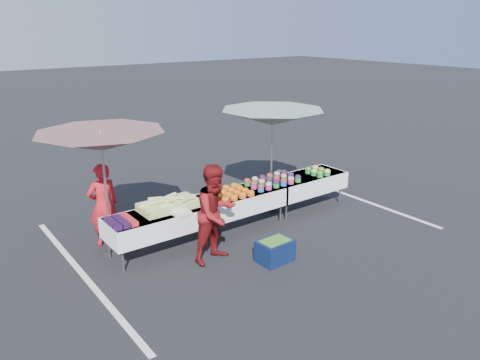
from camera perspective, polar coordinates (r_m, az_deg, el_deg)
ground at (r=9.49m, az=0.00°, el=-5.74°), size 80.00×80.00×0.00m
stripe_left at (r=8.20m, az=-18.58°, el=-10.90°), size 0.10×5.00×0.00m
stripe_right at (r=11.56m, az=12.83°, el=-1.71°), size 0.10×5.00×0.00m
table_left at (r=8.40m, az=-9.93°, el=-5.02°), size 1.86×0.81×0.75m
table_center at (r=9.27m, az=0.00°, el=-2.45°), size 1.86×0.81×0.75m
table_right at (r=10.39m, az=7.98°, el=-0.31°), size 1.86×0.81×0.75m
berry_punnets at (r=8.01m, az=-14.34°, el=-4.92°), size 0.40×0.54×0.08m
corn_pile at (r=8.44m, az=-8.69°, el=-2.95°), size 1.16×0.57×0.26m
plastic_bags at (r=8.21m, az=-7.18°, el=-3.99°), size 0.30×0.25×0.05m
carrot_bowls at (r=9.05m, az=-1.23°, el=-1.52°), size 0.75×0.69×0.11m
potato_cups at (r=9.69m, az=4.03°, el=-0.00°), size 1.14×0.58×0.16m
bean_baskets at (r=10.43m, az=9.45°, el=1.06°), size 0.36×0.50×0.15m
vendor at (r=8.87m, az=-16.33°, el=-2.89°), size 0.57×0.38×1.55m
customer at (r=7.91m, az=-2.94°, el=-4.10°), size 0.93×0.77×1.71m
umbrella_left at (r=8.15m, az=-16.55°, el=4.45°), size 2.30×2.30×2.23m
umbrella_right at (r=9.87m, az=3.97°, el=7.54°), size 2.75×2.75×2.24m
storage_bin at (r=8.14m, az=4.28°, el=-8.54°), size 0.61×0.45×0.39m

